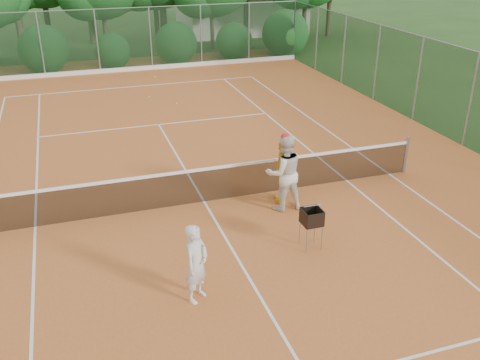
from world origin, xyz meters
name	(u,v)px	position (x,y,z in m)	size (l,w,h in m)	color
ground	(204,203)	(0.00, 0.00, 0.00)	(120.00, 120.00, 0.00)	#264619
clay_court	(204,203)	(0.00, 0.00, 0.01)	(18.00, 36.00, 0.02)	#C3692D
club_building	(241,9)	(9.00, 24.00, 1.50)	(8.00, 5.00, 3.00)	beige
tennis_net	(204,184)	(0.00, 0.00, 0.53)	(11.97, 0.10, 1.10)	gray
player_white	(196,263)	(-1.14, -3.79, 0.81)	(0.57, 0.38, 1.57)	silver
player_center_grp	(284,172)	(1.79, -0.92, 1.00)	(0.95, 0.74, 1.98)	silver
player_yellow	(283,171)	(1.94, -0.51, 0.85)	(0.97, 0.40, 1.66)	gold
ball_hopper	(312,218)	(1.66, -2.80, 0.76)	(0.41, 0.41, 0.93)	gray
stray_ball_a	(149,97)	(0.25, 9.95, 0.05)	(0.07, 0.07, 0.07)	#CCEB36
stray_ball_b	(155,77)	(1.08, 13.21, 0.05)	(0.07, 0.07, 0.07)	yellow
stray_ball_c	(177,104)	(1.14, 8.62, 0.05)	(0.07, 0.07, 0.07)	yellow
court_markings	(204,202)	(0.00, 0.00, 0.02)	(11.03, 23.83, 0.01)	white
fence_back	(124,40)	(0.00, 15.00, 1.52)	(18.07, 0.07, 3.00)	#19381E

